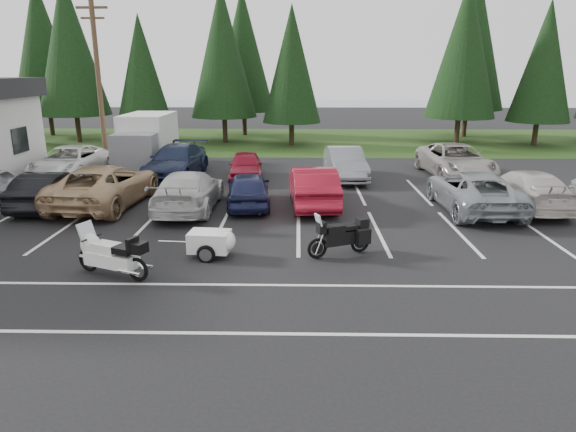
{
  "coord_description": "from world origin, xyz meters",
  "views": [
    {
      "loc": [
        0.47,
        -15.56,
        5.3
      ],
      "look_at": [
        0.17,
        -0.5,
        0.98
      ],
      "focal_mm": 32.0,
      "sensor_mm": 36.0,
      "label": 1
    }
  ],
  "objects_px": {
    "car_far_1": "(176,161)",
    "cargo_trailer": "(210,244)",
    "car_far_4": "(456,161)",
    "touring_motorcycle": "(111,251)",
    "box_truck": "(144,142)",
    "car_near_2": "(105,185)",
    "car_near_6": "(474,191)",
    "car_far_0": "(69,162)",
    "car_near_7": "(526,189)",
    "car_near_4": "(249,189)",
    "car_near_3": "(189,191)",
    "utility_pole": "(99,81)",
    "car_near_5": "(313,186)",
    "car_far_2": "(246,166)",
    "car_near_1": "(49,190)",
    "car_far_3": "(345,164)",
    "adventure_motorcycle": "(339,233)"
  },
  "relations": [
    {
      "from": "car_near_4",
      "to": "car_far_2",
      "type": "distance_m",
      "value": 5.28
    },
    {
      "from": "utility_pole",
      "to": "car_near_7",
      "type": "distance_m",
      "value": 21.28
    },
    {
      "from": "car_near_7",
      "to": "car_far_3",
      "type": "xyz_separation_m",
      "value": [
        -6.62,
        5.4,
        0.03
      ]
    },
    {
      "from": "utility_pole",
      "to": "car_near_6",
      "type": "bearing_deg",
      "value": -25.22
    },
    {
      "from": "car_near_1",
      "to": "utility_pole",
      "type": "bearing_deg",
      "value": -86.99
    },
    {
      "from": "car_near_5",
      "to": "touring_motorcycle",
      "type": "relative_size",
      "value": 1.91
    },
    {
      "from": "car_far_1",
      "to": "cargo_trailer",
      "type": "relative_size",
      "value": 3.27
    },
    {
      "from": "car_near_4",
      "to": "touring_motorcycle",
      "type": "bearing_deg",
      "value": 62.76
    },
    {
      "from": "car_near_7",
      "to": "car_near_5",
      "type": "bearing_deg",
      "value": -1.83
    },
    {
      "from": "car_near_4",
      "to": "cargo_trailer",
      "type": "distance_m",
      "value": 5.82
    },
    {
      "from": "car_far_0",
      "to": "touring_motorcycle",
      "type": "bearing_deg",
      "value": -61.32
    },
    {
      "from": "car_near_4",
      "to": "car_near_3",
      "type": "bearing_deg",
      "value": 8.34
    },
    {
      "from": "car_near_3",
      "to": "adventure_motorcycle",
      "type": "relative_size",
      "value": 2.36
    },
    {
      "from": "car_far_0",
      "to": "adventure_motorcycle",
      "type": "xyz_separation_m",
      "value": [
        12.84,
        -11.28,
        -0.09
      ]
    },
    {
      "from": "car_near_5",
      "to": "car_near_7",
      "type": "xyz_separation_m",
      "value": [
        8.37,
        -0.14,
        -0.05
      ]
    },
    {
      "from": "box_truck",
      "to": "car_near_6",
      "type": "relative_size",
      "value": 1.0
    },
    {
      "from": "car_near_6",
      "to": "touring_motorcycle",
      "type": "distance_m",
      "value": 13.55
    },
    {
      "from": "utility_pole",
      "to": "car_near_2",
      "type": "xyz_separation_m",
      "value": [
        2.77,
        -7.68,
        -3.86
      ]
    },
    {
      "from": "car_far_1",
      "to": "touring_motorcycle",
      "type": "xyz_separation_m",
      "value": [
        1.28,
        -13.01,
        -0.1
      ]
    },
    {
      "from": "utility_pole",
      "to": "car_near_7",
      "type": "height_order",
      "value": "utility_pole"
    },
    {
      "from": "car_far_2",
      "to": "car_far_3",
      "type": "height_order",
      "value": "car_far_3"
    },
    {
      "from": "car_near_6",
      "to": "box_truck",
      "type": "bearing_deg",
      "value": -30.15
    },
    {
      "from": "box_truck",
      "to": "car_far_0",
      "type": "relative_size",
      "value": 1.01
    },
    {
      "from": "car_near_7",
      "to": "car_far_1",
      "type": "height_order",
      "value": "car_far_1"
    },
    {
      "from": "car_near_1",
      "to": "touring_motorcycle",
      "type": "xyz_separation_m",
      "value": [
        4.91,
        -6.93,
        -0.02
      ]
    },
    {
      "from": "box_truck",
      "to": "car_near_2",
      "type": "height_order",
      "value": "box_truck"
    },
    {
      "from": "car_near_6",
      "to": "car_far_2",
      "type": "bearing_deg",
      "value": -31.86
    },
    {
      "from": "car_near_1",
      "to": "cargo_trailer",
      "type": "bearing_deg",
      "value": 141.49
    },
    {
      "from": "box_truck",
      "to": "car_far_3",
      "type": "bearing_deg",
      "value": -14.57
    },
    {
      "from": "car_far_1",
      "to": "car_far_3",
      "type": "bearing_deg",
      "value": 2.88
    },
    {
      "from": "box_truck",
      "to": "car_far_4",
      "type": "xyz_separation_m",
      "value": [
        16.5,
        -2.06,
        -0.63
      ]
    },
    {
      "from": "car_far_4",
      "to": "car_far_2",
      "type": "bearing_deg",
      "value": -179.19
    },
    {
      "from": "car_near_6",
      "to": "utility_pole",
      "type": "bearing_deg",
      "value": -25.89
    },
    {
      "from": "car_near_6",
      "to": "car_far_0",
      "type": "distance_m",
      "value": 19.41
    },
    {
      "from": "car_near_4",
      "to": "car_near_5",
      "type": "relative_size",
      "value": 0.85
    },
    {
      "from": "car_far_4",
      "to": "car_near_5",
      "type": "bearing_deg",
      "value": -144.94
    },
    {
      "from": "car_near_6",
      "to": "car_far_1",
      "type": "distance_m",
      "value": 14.37
    },
    {
      "from": "car_near_7",
      "to": "car_far_0",
      "type": "height_order",
      "value": "car_far_0"
    },
    {
      "from": "car_near_5",
      "to": "car_near_6",
      "type": "height_order",
      "value": "car_near_5"
    },
    {
      "from": "box_truck",
      "to": "car_near_1",
      "type": "xyz_separation_m",
      "value": [
        -1.34,
        -8.54,
        -0.72
      ]
    },
    {
      "from": "utility_pole",
      "to": "car_near_4",
      "type": "relative_size",
      "value": 2.17
    },
    {
      "from": "car_far_2",
      "to": "cargo_trailer",
      "type": "height_order",
      "value": "car_far_2"
    },
    {
      "from": "cargo_trailer",
      "to": "box_truck",
      "type": "bearing_deg",
      "value": 118.33
    },
    {
      "from": "car_far_2",
      "to": "car_far_4",
      "type": "distance_m",
      "value": 10.66
    },
    {
      "from": "car_far_4",
      "to": "box_truck",
      "type": "bearing_deg",
      "value": 168.92
    },
    {
      "from": "car_near_2",
      "to": "car_near_7",
      "type": "xyz_separation_m",
      "value": [
        16.67,
        -0.03,
        -0.08
      ]
    },
    {
      "from": "car_near_1",
      "to": "car_far_4",
      "type": "distance_m",
      "value": 18.98
    },
    {
      "from": "utility_pole",
      "to": "car_far_3",
      "type": "height_order",
      "value": "utility_pole"
    },
    {
      "from": "car_far_4",
      "to": "touring_motorcycle",
      "type": "xyz_separation_m",
      "value": [
        -12.92,
        -13.42,
        -0.11
      ]
    },
    {
      "from": "car_far_1",
      "to": "car_near_1",
      "type": "bearing_deg",
      "value": -115.58
    }
  ]
}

